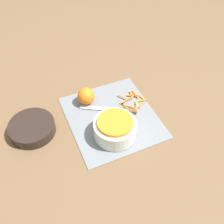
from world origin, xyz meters
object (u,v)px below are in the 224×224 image
object	(u,v)px
bowl_dark	(32,128)
orange_left	(86,96)
knife	(118,109)
bowl_speckled	(115,128)

from	to	relation	value
bowl_dark	orange_left	world-z (taller)	orange_left
bowl_dark	knife	bearing A→B (deg)	-95.88
bowl_dark	knife	world-z (taller)	bowl_dark
bowl_dark	knife	xyz separation A→B (m)	(-0.04, -0.38, -0.01)
bowl_speckled	bowl_dark	distance (m)	0.35
knife	orange_left	size ratio (longest dim) A/B	2.93
bowl_speckled	orange_left	bearing A→B (deg)	11.09
bowl_dark	knife	size ratio (longest dim) A/B	0.83
knife	orange_left	world-z (taller)	orange_left
knife	bowl_dark	bearing A→B (deg)	24.83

